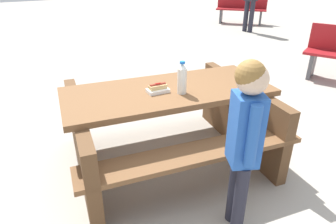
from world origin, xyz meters
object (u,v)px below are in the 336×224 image
(park_bench_far, at_px, (241,8))
(child_in_coat, at_px, (245,130))
(picnic_table, at_px, (168,120))
(soda_bottle, at_px, (182,79))
(hotdog_tray, at_px, (158,89))

(park_bench_far, bearing_deg, child_in_coat, 50.14)
(child_in_coat, distance_m, park_bench_far, 8.35)
(picnic_table, relative_size, soda_bottle, 7.08)
(picnic_table, relative_size, hotdog_tray, 10.72)
(hotdog_tray, bearing_deg, picnic_table, -166.43)
(soda_bottle, xyz_separation_m, park_bench_far, (-5.34, -5.60, -0.43))
(child_in_coat, bearing_deg, hotdog_tray, -79.97)
(picnic_table, height_order, hotdog_tray, hotdog_tray)
(picnic_table, distance_m, park_bench_far, 7.68)
(soda_bottle, height_order, hotdog_tray, soda_bottle)
(park_bench_far, bearing_deg, hotdog_tray, 44.90)
(picnic_table, bearing_deg, child_in_coat, 93.11)
(soda_bottle, relative_size, hotdog_tray, 1.51)
(hotdog_tray, height_order, park_bench_far, park_bench_far)
(hotdog_tray, bearing_deg, child_in_coat, 100.03)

